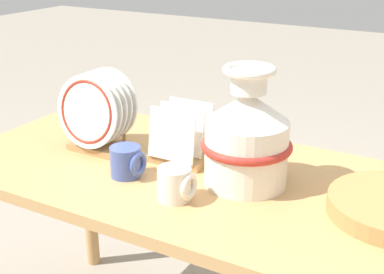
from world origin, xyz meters
TOP-DOWN VIEW (x-y plane):
  - display_table at (0.00, 0.00)m, footprint 1.49×0.73m
  - ceramic_vase at (0.17, 0.01)m, footprint 0.26×0.26m
  - dish_rack_round_plates at (-0.35, -0.00)m, footprint 0.23×0.15m
  - dish_rack_square_plates at (-0.07, 0.06)m, footprint 0.18×0.14m
  - mug_cobalt_glaze at (-0.15, -0.12)m, footprint 0.10×0.09m
  - mug_cream_glaze at (0.05, -0.17)m, footprint 0.10×0.09m

SIDE VIEW (x-z plane):
  - display_table at x=0.00m, z-range 0.28..1.02m
  - mug_cobalt_glaze at x=-0.15m, z-range 0.74..0.83m
  - mug_cream_glaze at x=0.05m, z-range 0.74..0.83m
  - dish_rack_square_plates at x=-0.07m, z-range 0.71..0.89m
  - dish_rack_round_plates at x=-0.35m, z-range 0.73..0.99m
  - ceramic_vase at x=0.17m, z-range 0.71..1.05m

